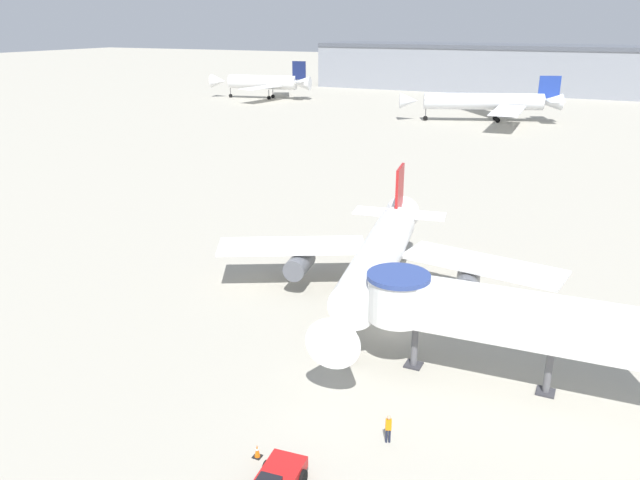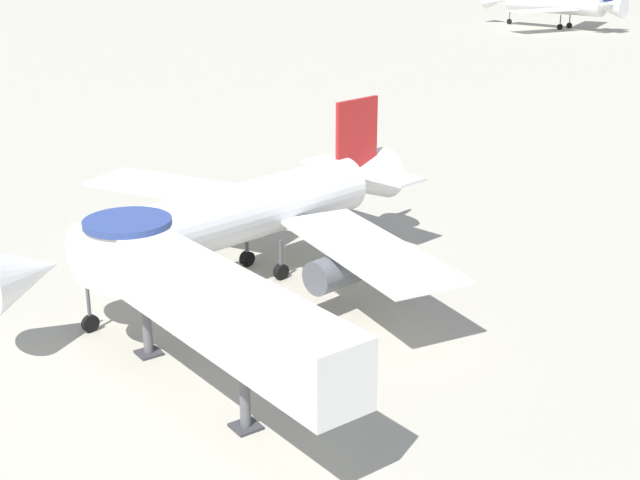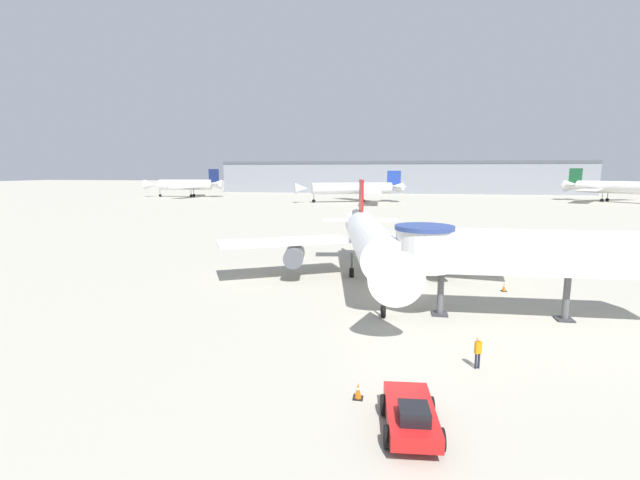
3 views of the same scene
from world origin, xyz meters
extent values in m
plane|color=#A8A393|center=(0.00, 0.00, 0.00)|extent=(800.00, 800.00, 0.00)
cylinder|color=white|center=(-2.12, 3.48, 4.02)|extent=(6.38, 18.80, 3.32)
cone|color=white|center=(-0.03, -8.76, 4.02)|extent=(3.89, 4.16, 3.32)
cone|color=white|center=(-3.87, 13.74, 4.02)|extent=(4.11, 5.47, 3.32)
cube|color=white|center=(-10.37, 4.61, 3.44)|extent=(13.14, 9.68, 0.22)
cube|color=white|center=(5.29, 7.28, 3.44)|extent=(13.06, 6.12, 0.22)
cube|color=#B21E1E|center=(-3.82, 13.50, 7.02)|extent=(0.83, 3.52, 4.32)
cube|color=white|center=(-3.91, 13.99, 4.61)|extent=(8.84, 3.87, 0.18)
cylinder|color=#565960|center=(-9.20, 3.70, 2.28)|extent=(2.39, 3.79, 1.83)
cylinder|color=#565960|center=(4.49, 6.04, 2.28)|extent=(2.39, 3.79, 1.83)
cylinder|color=#4C4C51|center=(-0.57, -5.59, 1.41)|extent=(0.18, 0.18, 1.91)
cylinder|color=black|center=(-0.57, -5.59, 0.45)|extent=(0.41, 0.93, 0.90)
cylinder|color=#4C4C51|center=(-3.98, 5.50, 1.41)|extent=(0.22, 0.22, 1.91)
cylinder|color=black|center=(-3.98, 5.50, 0.45)|extent=(0.55, 0.95, 0.90)
cylinder|color=#4C4C51|center=(-1.03, 6.01, 1.41)|extent=(0.22, 0.22, 1.91)
cylinder|color=black|center=(-1.03, 6.01, 0.45)|extent=(0.55, 0.95, 0.90)
cube|color=silver|center=(10.09, -3.97, 4.68)|extent=(16.12, 3.34, 2.80)
cylinder|color=silver|center=(2.09, -4.34, 4.68)|extent=(3.90, 3.90, 2.80)
cylinder|color=navy|center=(2.09, -4.34, 6.23)|extent=(4.10, 4.10, 0.30)
cylinder|color=#56565B|center=(3.37, -4.28, 1.64)|extent=(0.44, 0.44, 3.28)
cube|color=#333338|center=(3.37, -4.28, 0.06)|extent=(1.10, 1.10, 0.12)
cylinder|color=#56565B|center=(11.69, -3.89, 1.64)|extent=(0.44, 0.44, 3.28)
cube|color=#333338|center=(11.69, -3.89, 0.06)|extent=(1.10, 1.10, 0.12)
cube|color=black|center=(9.30, 2.90, 0.02)|extent=(0.45, 0.45, 0.04)
cone|color=orange|center=(9.30, 2.90, 0.39)|extent=(0.31, 0.31, 0.70)
cylinder|color=white|center=(9.30, 2.90, 0.47)|extent=(0.17, 0.17, 0.08)
cylinder|color=white|center=(-82.40, 123.00, 4.78)|extent=(20.84, 7.42, 3.94)
cone|color=white|center=(-70.96, 125.01, 4.78)|extent=(6.50, 4.90, 3.94)
cube|color=white|center=(-81.24, 132.03, 4.09)|extent=(10.65, 14.18, 0.22)
cube|color=white|center=(-78.23, 114.90, 4.09)|extent=(6.74, 14.01, 0.22)
cube|color=white|center=(-70.67, 125.06, 5.47)|extent=(4.34, 9.49, 0.18)
cylinder|color=#4C4C51|center=(-92.52, 121.22, 1.68)|extent=(0.18, 0.18, 2.26)
cylinder|color=black|center=(-92.52, 121.22, 0.55)|extent=(1.13, 0.45, 1.10)
cylinder|color=#4C4C51|center=(-80.18, 125.19, 1.68)|extent=(0.22, 0.22, 2.26)
cylinder|color=black|center=(-80.18, 125.19, 0.55)|extent=(1.15, 0.58, 1.10)
cylinder|color=#4C4C51|center=(-79.57, 121.70, 1.68)|extent=(0.22, 0.22, 2.26)
cylinder|color=black|center=(-79.57, 121.70, 0.55)|extent=(1.15, 0.58, 1.10)
camera|label=1|loc=(13.25, -39.74, 21.60)|focal=35.00mm
camera|label=2|loc=(39.04, -19.52, 19.11)|focal=50.00mm
camera|label=3|loc=(0.21, -34.50, 10.10)|focal=24.00mm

